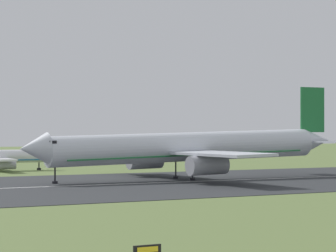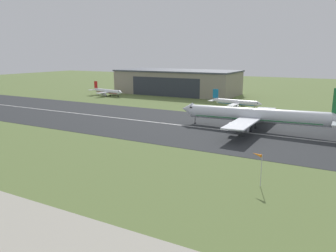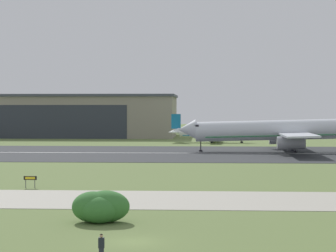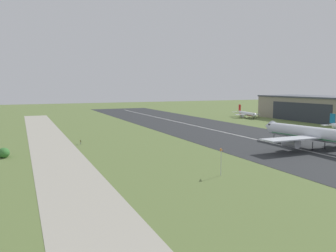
{
  "view_description": "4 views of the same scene",
  "coord_description": "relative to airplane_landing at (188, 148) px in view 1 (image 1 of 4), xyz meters",
  "views": [
    {
      "loc": [
        -37.45,
        -5.97,
        7.94
      ],
      "look_at": [
        5.28,
        71.31,
        8.45
      ],
      "focal_mm": 85.0,
      "sensor_mm": 36.0,
      "label": 1
    },
    {
      "loc": [
        53.06,
        -5.04,
        25.69
      ],
      "look_at": [
        9.06,
        76.29,
        5.13
      ],
      "focal_mm": 35.0,
      "sensor_mm": 36.0,
      "label": 2
    },
    {
      "loc": [
        5.42,
        -50.3,
        10.39
      ],
      "look_at": [
        -0.78,
        65.51,
        7.22
      ],
      "focal_mm": 70.0,
      "sensor_mm": 36.0,
      "label": 3
    },
    {
      "loc": [
        104.92,
        13.85,
        21.27
      ],
      "look_at": [
        -2.31,
        62.23,
        7.05
      ],
      "focal_mm": 35.0,
      "sensor_mm": 36.0,
      "label": 4
    }
  ],
  "objects": [
    {
      "name": "runway_strip",
      "position": [
        -27.62,
        -5.07,
        -5.13
      ],
      "size": [
        405.93,
        53.06,
        0.06
      ],
      "primitive_type": "cube",
      "color": "#2B2D30",
      "rests_on": "ground_plane"
    },
    {
      "name": "ground_plane",
      "position": [
        -27.62,
        -54.97,
        -5.16
      ],
      "size": [
        645.93,
        645.93,
        0.0
      ],
      "primitive_type": "plane",
      "color": "olive"
    },
    {
      "name": "runway_centreline",
      "position": [
        -27.62,
        -5.07,
        -5.1
      ],
      "size": [
        365.34,
        0.7,
        0.01
      ],
      "primitive_type": "cube",
      "color": "silver",
      "rests_on": "runway_strip"
    },
    {
      "name": "airplane_landing",
      "position": [
        0.0,
        0.0,
        0.0
      ],
      "size": [
        57.1,
        43.77,
        15.59
      ],
      "color": "silver",
      "rests_on": "ground_plane"
    },
    {
      "name": "runway_sign",
      "position": [
        -44.63,
        -71.49,
        -3.98
      ],
      "size": [
        1.71,
        0.13,
        1.56
      ],
      "color": "#4C4C51",
      "rests_on": "ground_plane"
    }
  ]
}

